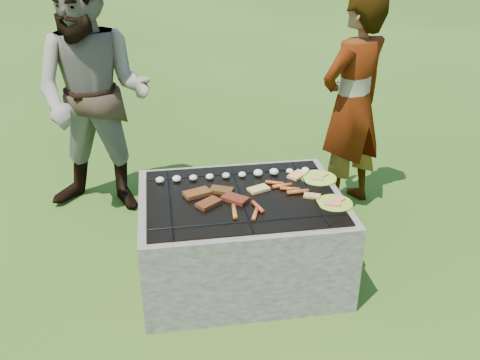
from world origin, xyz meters
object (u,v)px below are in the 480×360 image
object	(u,v)px
plate_near	(335,203)
cook	(352,105)
plate_far	(319,178)
fire_pit	(241,239)
bystander	(94,97)

from	to	relation	value
plate_near	cook	bearing A→B (deg)	66.14
plate_far	cook	distance (m)	0.88
fire_pit	cook	xyz separation A→B (m)	(1.02, 0.86, 0.59)
fire_pit	plate_near	size ratio (longest dim) A/B	5.22
fire_pit	plate_far	world-z (taller)	plate_far
plate_far	plate_near	xyz separation A→B (m)	(-0.00, -0.35, 0.00)
fire_pit	plate_near	world-z (taller)	plate_near
plate_far	bystander	bearing A→B (deg)	148.33
fire_pit	plate_far	distance (m)	0.67
plate_far	cook	world-z (taller)	cook
cook	bystander	world-z (taller)	bystander
plate_far	bystander	xyz separation A→B (m)	(-1.53, 0.94, 0.35)
plate_far	fire_pit	bearing A→B (deg)	-163.22
fire_pit	cook	bearing A→B (deg)	40.19
fire_pit	bystander	xyz separation A→B (m)	(-0.97, 1.11, 0.68)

